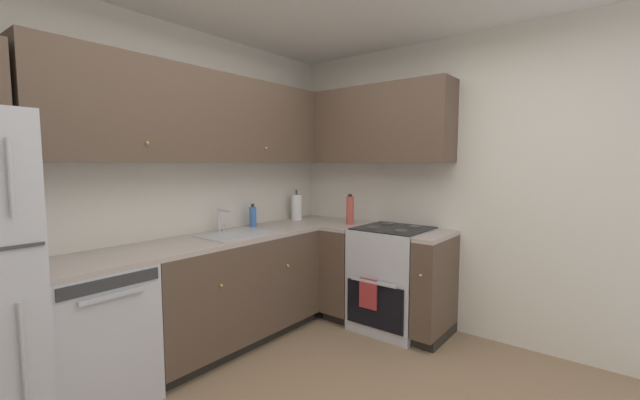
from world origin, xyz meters
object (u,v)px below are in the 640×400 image
object	(u,v)px
soap_bottle	(253,216)
dishwasher	(92,335)
oil_bottle	(350,210)
oven_range	(393,278)
paper_towel_roll	(297,207)

from	to	relation	value
soap_bottle	dishwasher	bearing A→B (deg)	-173.12
soap_bottle	oil_bottle	size ratio (longest dim) A/B	0.73
oven_range	soap_bottle	bearing A→B (deg)	122.93
soap_bottle	oven_range	bearing A→B (deg)	-57.07
oven_range	oil_bottle	size ratio (longest dim) A/B	3.63
dishwasher	paper_towel_roll	size ratio (longest dim) A/B	2.71
soap_bottle	oil_bottle	xyz separation A→B (m)	(0.69, -0.62, 0.04)
dishwasher	oven_range	bearing A→B (deg)	-22.43
paper_towel_roll	oven_range	bearing A→B (deg)	-83.74
oven_range	paper_towel_roll	bearing A→B (deg)	96.26
dishwasher	oven_range	distance (m)	2.38
soap_bottle	oil_bottle	distance (m)	0.93
oven_range	soap_bottle	world-z (taller)	soap_bottle
oven_range	paper_towel_roll	size ratio (longest dim) A/B	3.28
oven_range	dishwasher	bearing A→B (deg)	157.57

